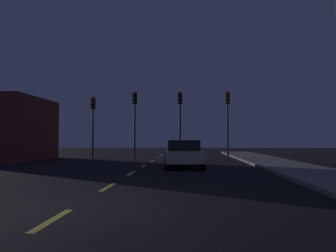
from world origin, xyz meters
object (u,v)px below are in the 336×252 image
Objects in this scene: traffic_signal_far_left at (93,115)px; street_lamp_right at (331,48)px; traffic_signal_center_left at (135,112)px; traffic_signal_center_right at (180,112)px; traffic_signal_far_right at (228,112)px; car_stopped_ahead at (183,153)px.

traffic_signal_far_left is 17.26m from street_lamp_right.
traffic_signal_center_left is at bearing 0.01° from traffic_signal_far_left.
traffic_signal_center_right is at bearing 0.01° from traffic_signal_far_left.
traffic_signal_center_left is 0.65× the size of street_lamp_right.
traffic_signal_center_left is (3.25, 0.00, 0.22)m from traffic_signal_far_left.
traffic_signal_far_right is 8.02m from car_stopped_ahead.
street_lamp_right reaches higher than traffic_signal_far_left.
traffic_signal_far_left is 1.03× the size of car_stopped_ahead.
traffic_signal_far_right is at bearing 0.00° from traffic_signal_far_left.
traffic_signal_center_right reaches higher than traffic_signal_far_right.
car_stopped_ahead is at bearing -87.11° from traffic_signal_center_right.
traffic_signal_center_right is 1.10× the size of car_stopped_ahead.
traffic_signal_center_left reaches higher than traffic_signal_far_left.
traffic_signal_center_left is 1.00× the size of traffic_signal_center_right.
car_stopped_ahead is at bearing -115.27° from traffic_signal_far_right.
traffic_signal_far_left is at bearing -179.99° from traffic_signal_center_left.
street_lamp_right is (5.66, -11.96, 1.16)m from traffic_signal_center_right.
car_stopped_ahead is (-3.21, -6.80, -2.77)m from traffic_signal_far_right.
traffic_signal_far_right is 1.09× the size of car_stopped_ahead.
traffic_signal_far_left is 0.60× the size of street_lamp_right.
traffic_signal_center_right is at bearing 92.89° from car_stopped_ahead.
traffic_signal_center_left reaches higher than car_stopped_ahead.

